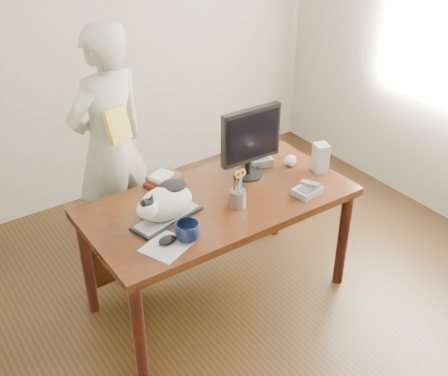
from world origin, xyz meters
TOP-DOWN VIEW (x-y plane):
  - room at (0.00, 0.00)m, footprint 4.50×4.50m
  - desk at (0.00, 0.68)m, footprint 1.60×0.80m
  - keyboard at (-0.36, 0.59)m, footprint 0.45×0.26m
  - cat at (-0.38, 0.58)m, footprint 0.41×0.28m
  - monitor at (0.31, 0.71)m, footprint 0.41×0.20m
  - pen_cup at (0.05, 0.48)m, footprint 0.10×0.10m
  - mousepad at (-0.49, 0.37)m, footprint 0.29×0.28m
  - mouse at (-0.47, 0.39)m, footprint 0.12×0.10m
  - coffee_mug at (-0.37, 0.36)m, footprint 0.19×0.19m
  - phone at (0.47, 0.35)m, footprint 0.18×0.16m
  - speaker at (0.72, 0.52)m, footprint 0.11×0.12m
  - baseball at (0.61, 0.67)m, footprint 0.08×0.08m
  - book_stack at (-0.19, 0.93)m, footprint 0.24×0.21m
  - calculator at (0.47, 0.83)m, footprint 0.18×0.21m
  - person at (-0.30, 1.45)m, footprint 0.69×0.54m
  - held_book at (-0.30, 1.28)m, footprint 0.18×0.13m

SIDE VIEW (x-z plane):
  - desk at x=0.00m, z-range 0.23..0.98m
  - mousepad at x=-0.49m, z-range 0.75..0.76m
  - keyboard at x=-0.36m, z-range 0.75..0.77m
  - mouse at x=-0.47m, z-range 0.75..0.79m
  - phone at x=0.47m, z-range 0.74..0.81m
  - calculator at x=0.47m, z-range 0.75..0.80m
  - book_stack at x=-0.19m, z-range 0.74..0.82m
  - baseball at x=0.61m, z-range 0.75..0.83m
  - coffee_mug at x=-0.37m, z-range 0.75..0.86m
  - pen_cup at x=0.05m, z-range 0.70..0.94m
  - person at x=-0.30m, z-range 0.00..1.66m
  - speaker at x=0.72m, z-range 0.75..0.94m
  - cat at x=-0.38m, z-range 0.75..0.99m
  - monitor at x=0.31m, z-range 0.78..1.24m
  - held_book at x=-0.30m, z-range 0.94..1.16m
  - room at x=0.00m, z-range -0.90..3.60m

